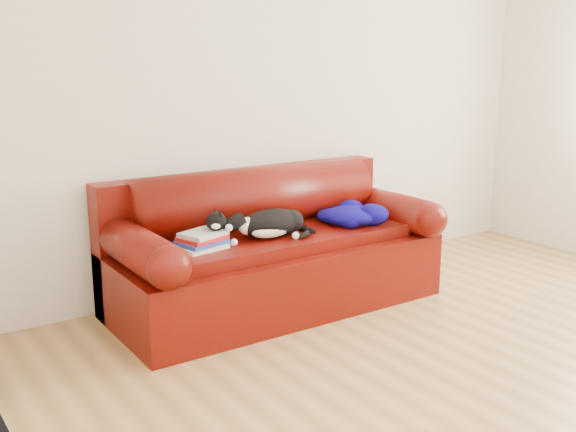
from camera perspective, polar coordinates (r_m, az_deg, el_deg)
name	(u,v)px	position (r m, az deg, el deg)	size (l,w,h in m)	color
ground	(509,374)	(3.72, 18.19, -12.60)	(4.50, 4.50, 0.00)	olive
room_shell	(550,39)	(3.48, 21.32, 13.78)	(4.52, 4.02, 2.61)	beige
sofa_base	(276,271)	(4.37, -1.06, -4.64)	(2.10, 0.90, 0.50)	#360802
sofa_back	(256,218)	(4.48, -2.76, -0.13)	(2.10, 1.01, 0.88)	#360802
book_stack	(202,240)	(3.93, -7.28, -2.07)	(0.30, 0.26, 0.10)	silver
cat	(271,224)	(4.14, -1.47, -0.69)	(0.59, 0.31, 0.22)	black
blanket	(352,214)	(4.51, 5.43, 0.15)	(0.48, 0.48, 0.14)	#07023F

